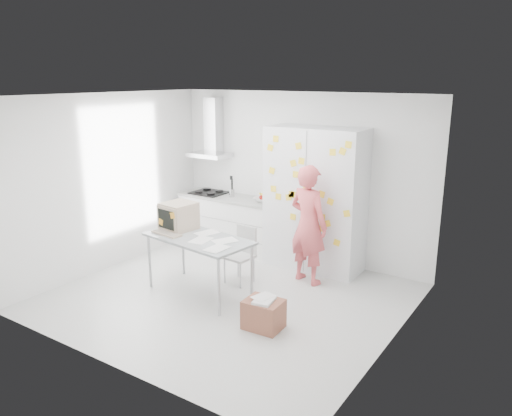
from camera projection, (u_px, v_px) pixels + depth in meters
The scene contains 10 objects.
floor at pixel (227, 298), 6.82m from camera, with size 4.50×4.00×0.02m, color silver.
walls at pixel (256, 192), 7.05m from camera, with size 4.52×4.01×2.70m.
ceiling at pixel (224, 96), 6.12m from camera, with size 4.50×4.00×0.02m, color white.
counter_run at pixel (230, 221), 8.71m from camera, with size 1.84×0.63×1.28m.
range_hood at pixel (213, 134), 8.67m from camera, with size 0.70×0.48×1.01m.
tall_cabinet at pixel (315, 199), 7.65m from camera, with size 1.50×0.68×2.20m.
person at pixel (308, 225), 7.14m from camera, with size 0.63×0.42×1.74m, color #DA5458.
desk at pixel (185, 226), 6.96m from camera, with size 1.59×0.94×1.20m.
chair at pixel (242, 251), 7.25m from camera, with size 0.41×0.41×0.83m.
cardboard_box at pixel (264, 314), 5.96m from camera, with size 0.46×0.38×0.39m.
Camera 1 is at (3.78, -5.02, 2.94)m, focal length 35.00 mm.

